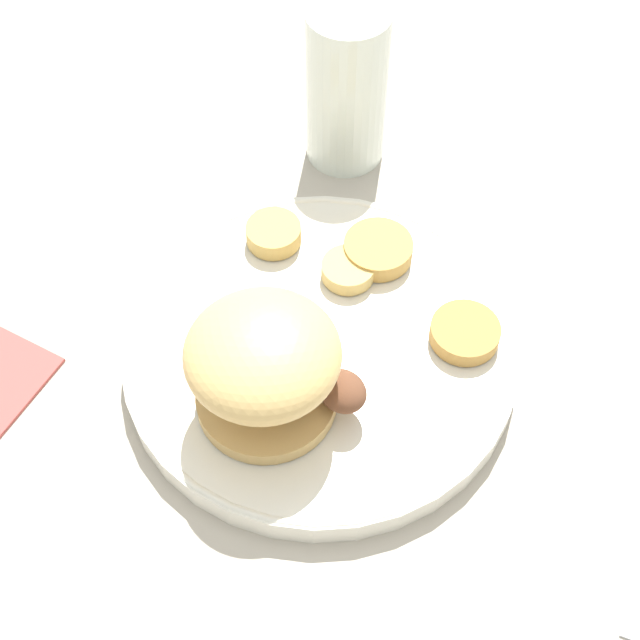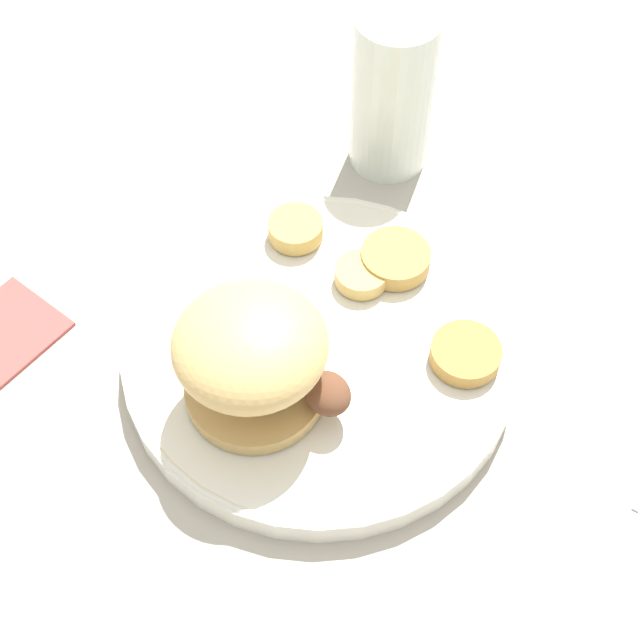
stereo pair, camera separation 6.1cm
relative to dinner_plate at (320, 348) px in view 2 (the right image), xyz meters
name	(u,v)px [view 2 (the right image)]	position (x,y,z in m)	size (l,w,h in m)	color
ground_plane	(320,358)	(0.00, 0.00, -0.01)	(4.00, 4.00, 0.00)	#B2A899
dinner_plate	(320,348)	(0.00, 0.00, 0.00)	(0.28, 0.28, 0.02)	white
sandwich	(254,355)	(-0.05, -0.03, 0.06)	(0.11, 0.11, 0.08)	tan
potato_round_0	(466,354)	(0.10, -0.03, 0.02)	(0.05, 0.05, 0.01)	#BC8942
potato_round_1	(396,258)	(0.07, 0.06, 0.02)	(0.05, 0.05, 0.01)	tan
potato_round_2	(362,275)	(0.04, 0.05, 0.02)	(0.04, 0.04, 0.01)	#DBB766
potato_round_3	(297,229)	(0.00, 0.10, 0.02)	(0.04, 0.04, 0.01)	tan
fork	(633,557)	(0.17, -0.18, -0.01)	(0.13, 0.15, 0.00)	silver
drinking_glass	(392,93)	(0.10, 0.19, 0.06)	(0.07, 0.07, 0.14)	silver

